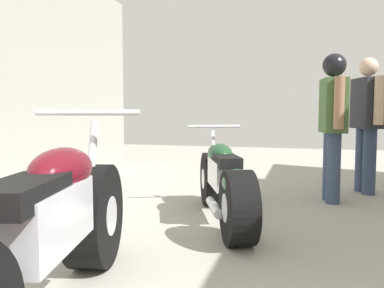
{
  "coord_description": "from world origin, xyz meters",
  "views": [
    {
      "loc": [
        0.54,
        0.39,
        1.05
      ],
      "look_at": [
        -0.35,
        3.5,
        0.79
      ],
      "focal_mm": 36.36,
      "sensor_mm": 36.0,
      "label": 1
    }
  ],
  "objects_px": {
    "mechanic_in_blue": "(367,117)",
    "mechanic_with_helmet": "(333,114)",
    "motorcycle_maroon_cruiser": "(40,243)",
    "motorcycle_black_naked": "(224,183)"
  },
  "relations": [
    {
      "from": "motorcycle_black_naked",
      "to": "mechanic_in_blue",
      "type": "height_order",
      "value": "mechanic_in_blue"
    },
    {
      "from": "motorcycle_maroon_cruiser",
      "to": "motorcycle_black_naked",
      "type": "bearing_deg",
      "value": 77.99
    },
    {
      "from": "motorcycle_maroon_cruiser",
      "to": "mechanic_with_helmet",
      "type": "distance_m",
      "value": 3.69
    },
    {
      "from": "mechanic_in_blue",
      "to": "mechanic_with_helmet",
      "type": "height_order",
      "value": "mechanic_in_blue"
    },
    {
      "from": "mechanic_in_blue",
      "to": "mechanic_with_helmet",
      "type": "relative_size",
      "value": 1.01
    },
    {
      "from": "motorcycle_black_naked",
      "to": "mechanic_in_blue",
      "type": "xyz_separation_m",
      "value": [
        1.51,
        1.87,
        0.62
      ]
    },
    {
      "from": "mechanic_in_blue",
      "to": "mechanic_with_helmet",
      "type": "xyz_separation_m",
      "value": [
        -0.46,
        -0.66,
        0.04
      ]
    },
    {
      "from": "motorcycle_maroon_cruiser",
      "to": "motorcycle_black_naked",
      "type": "height_order",
      "value": "motorcycle_maroon_cruiser"
    },
    {
      "from": "mechanic_in_blue",
      "to": "mechanic_with_helmet",
      "type": "distance_m",
      "value": 0.81
    },
    {
      "from": "mechanic_in_blue",
      "to": "mechanic_with_helmet",
      "type": "bearing_deg",
      "value": -124.9
    }
  ]
}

